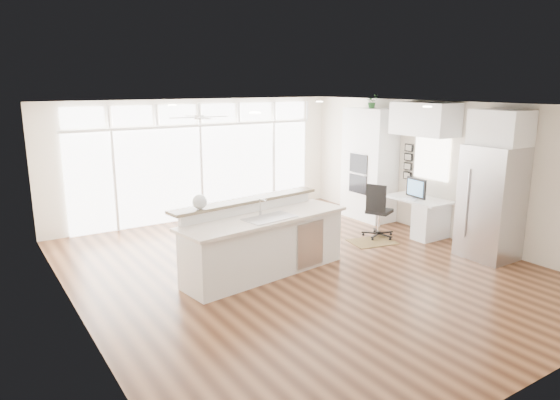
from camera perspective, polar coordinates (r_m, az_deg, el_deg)
floor at (r=8.46m, az=2.40°, el=-7.88°), size 7.00×8.00×0.02m
ceiling at (r=7.90m, az=2.59°, el=10.79°), size 7.00×8.00×0.02m
wall_back at (r=11.51m, az=-9.23°, el=4.61°), size 7.00×0.04×2.70m
wall_front at (r=5.47m, az=27.88°, el=-6.25°), size 7.00×0.04×2.70m
wall_left at (r=6.72m, az=-22.59°, el=-2.30°), size 0.04×8.00×2.70m
wall_right at (r=10.47m, az=18.28°, el=3.29°), size 0.04×8.00×2.70m
glass_wall at (r=11.50m, az=-9.05°, el=3.10°), size 5.80×0.06×2.08m
transom_row at (r=11.35m, az=-9.29°, el=9.73°), size 5.90×0.06×0.40m
desk_window at (r=10.60m, az=16.96°, el=4.59°), size 0.04×0.85×0.85m
ceiling_fan at (r=10.10m, az=-9.26°, el=9.90°), size 1.16×1.16×0.32m
recessed_lights at (r=8.07m, az=1.74°, el=10.70°), size 3.40×3.00×0.02m
oven_cabinet at (r=11.45m, az=10.18°, el=4.03°), size 0.64×1.20×2.50m
desk_nook at (r=10.58m, az=15.39°, el=-1.80°), size 0.72×1.30×0.76m
upper_cabinets at (r=10.30m, az=16.20°, el=8.88°), size 0.64×1.30×0.64m
refrigerator at (r=9.45m, az=23.00°, el=-0.27°), size 0.76×0.90×2.00m
fridge_cabinet at (r=9.31m, az=23.92°, el=7.58°), size 0.64×0.90×0.60m
framed_photos at (r=11.02m, az=14.45°, el=4.26°), size 0.06×0.22×0.80m
kitchen_island at (r=8.05m, az=-1.71°, el=-4.50°), size 3.06×1.50×1.17m
rug at (r=9.96m, az=10.52°, el=-4.72°), size 0.97×0.79×0.01m
office_chair at (r=10.17m, az=11.29°, el=-1.19°), size 0.74×0.72×1.10m
fishbowl at (r=7.65m, az=-9.17°, el=-0.19°), size 0.24×0.24×0.23m
monitor at (r=10.39m, az=15.29°, el=1.35°), size 0.15×0.54×0.45m
keyboard at (r=10.31m, az=14.59°, el=0.08°), size 0.13×0.33×0.02m
potted_plant at (r=11.32m, az=10.46°, el=10.86°), size 0.27×0.30×0.23m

